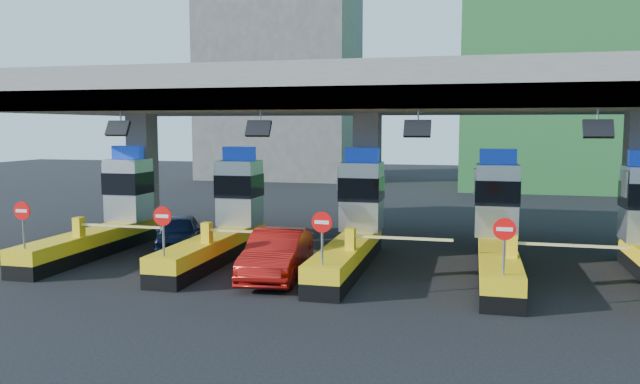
# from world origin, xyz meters

# --- Properties ---
(ground) EXTENTS (120.00, 120.00, 0.00)m
(ground) POSITION_xyz_m (0.00, 0.00, 0.00)
(ground) COLOR black
(ground) RESTS_ON ground
(toll_canopy) EXTENTS (28.00, 12.09, 7.00)m
(toll_canopy) POSITION_xyz_m (0.00, 2.87, 6.13)
(toll_canopy) COLOR slate
(toll_canopy) RESTS_ON ground
(toll_lane_far_left) EXTENTS (4.43, 8.00, 4.16)m
(toll_lane_far_left) POSITION_xyz_m (-10.00, 0.28, 1.40)
(toll_lane_far_left) COLOR black
(toll_lane_far_left) RESTS_ON ground
(toll_lane_left) EXTENTS (4.43, 8.00, 4.16)m
(toll_lane_left) POSITION_xyz_m (-5.00, 0.28, 1.40)
(toll_lane_left) COLOR black
(toll_lane_left) RESTS_ON ground
(toll_lane_center) EXTENTS (4.43, 8.00, 4.16)m
(toll_lane_center) POSITION_xyz_m (0.00, 0.28, 1.40)
(toll_lane_center) COLOR black
(toll_lane_center) RESTS_ON ground
(toll_lane_right) EXTENTS (4.43, 8.00, 4.16)m
(toll_lane_right) POSITION_xyz_m (5.00, 0.28, 1.40)
(toll_lane_right) COLOR black
(toll_lane_right) RESTS_ON ground
(bg_building_scaffold) EXTENTS (18.00, 12.00, 28.00)m
(bg_building_scaffold) POSITION_xyz_m (12.00, 32.00, 14.00)
(bg_building_scaffold) COLOR #1E5926
(bg_building_scaffold) RESTS_ON ground
(bg_building_concrete) EXTENTS (14.00, 10.00, 18.00)m
(bg_building_concrete) POSITION_xyz_m (-14.00, 36.00, 9.00)
(bg_building_concrete) COLOR #4C4C49
(bg_building_concrete) RESTS_ON ground
(van) EXTENTS (3.18, 4.54, 1.43)m
(van) POSITION_xyz_m (-7.26, 0.85, 0.72)
(van) COLOR black
(van) RESTS_ON ground
(red_car) EXTENTS (2.10, 4.90, 1.57)m
(red_car) POSITION_xyz_m (-2.05, -2.47, 0.79)
(red_car) COLOR maroon
(red_car) RESTS_ON ground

